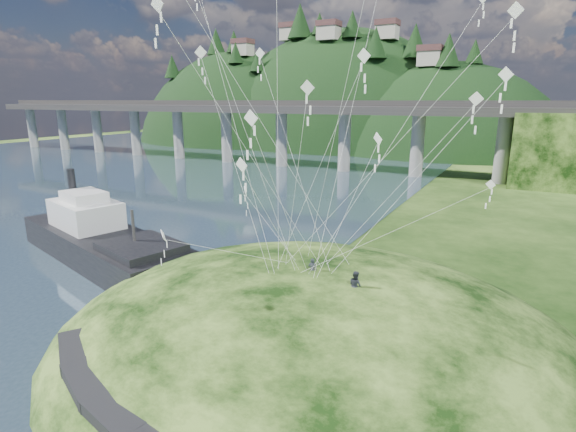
% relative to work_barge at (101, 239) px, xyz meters
% --- Properties ---
extents(ground, '(320.00, 320.00, 0.00)m').
position_rel_work_barge_xyz_m(ground, '(16.76, -6.32, -2.09)').
color(ground, black).
rests_on(ground, ground).
extents(water, '(240.00, 240.00, 0.00)m').
position_rel_work_barge_xyz_m(water, '(-55.24, 23.68, -2.08)').
color(water, '#31475A').
rests_on(water, ground).
extents(grass_hill, '(36.00, 32.00, 13.00)m').
position_rel_work_barge_xyz_m(grass_hill, '(24.76, -4.32, -3.59)').
color(grass_hill, black).
rests_on(grass_hill, ground).
extents(footpath, '(22.29, 5.84, 0.83)m').
position_rel_work_barge_xyz_m(footpath, '(24.22, -16.06, -0.00)').
color(footpath, black).
rests_on(footpath, ground).
extents(bridge, '(160.00, 11.00, 15.00)m').
position_rel_work_barge_xyz_m(bridge, '(-9.70, 63.75, 7.62)').
color(bridge, '#2D2B2B').
rests_on(bridge, ground).
extents(far_ridge, '(153.00, 70.00, 94.50)m').
position_rel_work_barge_xyz_m(far_ridge, '(-26.82, 115.85, -9.52)').
color(far_ridge, black).
rests_on(far_ridge, ground).
extents(work_barge, '(24.67, 12.68, 8.33)m').
position_rel_work_barge_xyz_m(work_barge, '(0.00, 0.00, 0.00)').
color(work_barge, black).
rests_on(work_barge, ground).
extents(wooden_dock, '(14.75, 2.38, 1.05)m').
position_rel_work_barge_xyz_m(wooden_dock, '(8.16, -1.48, -1.62)').
color(wooden_dock, '#3C2618').
rests_on(wooden_dock, ground).
extents(kite_flyers, '(3.90, 1.51, 1.72)m').
position_rel_work_barge_xyz_m(kite_flyers, '(27.02, -5.04, 3.67)').
color(kite_flyers, '#292D36').
rests_on(kite_flyers, ground).
extents(kite_swarm, '(19.51, 17.61, 21.27)m').
position_rel_work_barge_xyz_m(kite_swarm, '(24.72, -2.57, 15.43)').
color(kite_swarm, white).
rests_on(kite_swarm, ground).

